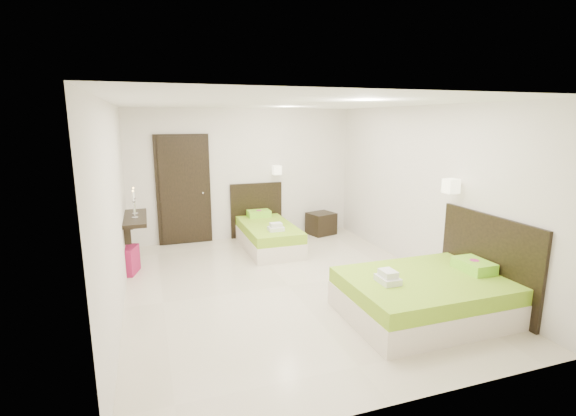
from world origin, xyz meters
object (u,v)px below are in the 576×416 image
object	(u,v)px
bed_single	(267,233)
bed_double	(429,293)
ottoman	(122,260)
nightstand	(321,223)

from	to	relation	value
bed_single	bed_double	world-z (taller)	bed_double
ottoman	bed_double	bearing A→B (deg)	-37.01
nightstand	bed_single	bearing A→B (deg)	-174.30
bed_single	nightstand	world-z (taller)	bed_single
bed_double	nightstand	bearing A→B (deg)	86.72
bed_double	ottoman	bearing A→B (deg)	142.99
bed_double	nightstand	size ratio (longest dim) A/B	3.76
nightstand	bed_double	bearing A→B (deg)	-108.92
bed_single	ottoman	xyz separation A→B (m)	(-2.55, -0.60, -0.06)
bed_single	bed_double	distance (m)	3.54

